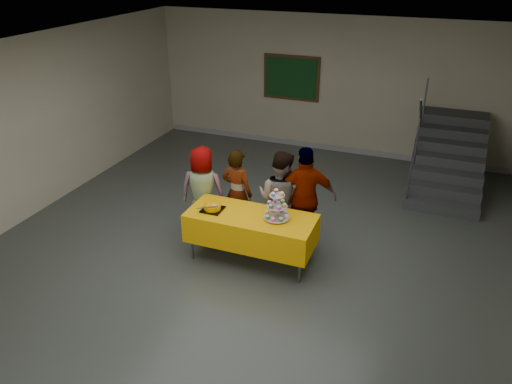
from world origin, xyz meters
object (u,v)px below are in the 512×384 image
bake_table (251,228)px  schoolchild_c (280,198)px  staircase (447,159)px  noticeboard (291,78)px  schoolchild_b (237,193)px  bear_cake (213,206)px  schoolchild_d (305,199)px  schoolchild_a (203,191)px  cupcake_stand (277,208)px

bake_table → schoolchild_c: bearing=70.2°
staircase → noticeboard: (-3.54, 0.84, 1.11)m
schoolchild_c → noticeboard: 4.44m
schoolchild_b → staircase: bearing=-124.3°
bear_cake → schoolchild_d: bearing=31.9°
bear_cake → staircase: staircase is taller
bake_table → schoolchild_c: size_ratio=1.21×
bake_table → schoolchild_a: bearing=153.8°
bake_table → bear_cake: 0.65m
bake_table → schoolchild_a: 1.17m
schoolchild_a → staircase: staircase is taller
staircase → schoolchild_c: bearing=-125.0°
schoolchild_b → noticeboard: bearing=-75.5°
schoolchild_a → schoolchild_b: bearing=-177.2°
bear_cake → schoolchild_c: 1.08m
bear_cake → staircase: 5.17m
bake_table → bear_cake: bear_cake is taller
noticeboard → schoolchild_b: bearing=-83.8°
bake_table → schoolchild_b: schoolchild_b is taller
schoolchild_a → schoolchild_b: (0.54, 0.15, -0.01)m
schoolchild_a → schoolchild_d: bearing=173.7°
bake_table → schoolchild_d: (0.61, 0.69, 0.27)m
schoolchild_a → schoolchild_c: schoolchild_c is taller
schoolchild_a → schoolchild_d: size_ratio=0.90×
cupcake_stand → schoolchild_d: bearing=70.3°
schoolchild_c → staircase: bearing=-117.5°
schoolchild_c → staircase: (2.35, 3.36, -0.29)m
cupcake_stand → schoolchild_d: (0.23, 0.65, -0.11)m
bake_table → noticeboard: bearing=101.1°
cupcake_stand → schoolchild_a: (-1.42, 0.47, -0.19)m
bear_cake → schoolchild_b: schoolchild_b is taller
schoolchild_d → schoolchild_c: bearing=-18.1°
schoolchild_b → schoolchild_c: size_ratio=0.94×
schoolchild_b → noticeboard: (-0.45, 4.19, 0.87)m
schoolchild_a → noticeboard: 4.42m
schoolchild_a → noticeboard: size_ratio=1.14×
bake_table → staircase: size_ratio=0.78×
bake_table → staircase: bearing=57.2°
bake_table → schoolchild_c: 0.72m
schoolchild_b → schoolchild_d: schoolchild_d is taller
schoolchild_b → schoolchild_d: 1.12m
bake_table → noticeboard: size_ratio=1.45×
bake_table → cupcake_stand: cupcake_stand is taller
schoolchild_b → noticeboard: 4.30m
cupcake_stand → schoolchild_b: schoolchild_b is taller
schoolchild_d → cupcake_stand: bearing=45.7°
staircase → schoolchild_a: bearing=-136.0°
schoolchild_c → schoolchild_d: (0.38, 0.04, 0.05)m
schoolchild_a → schoolchild_d: (1.65, 0.18, 0.08)m
cupcake_stand → schoolchild_a: schoolchild_a is taller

